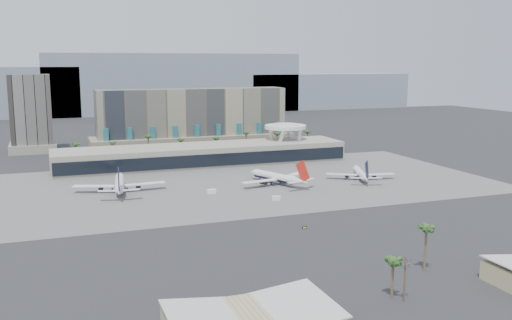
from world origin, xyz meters
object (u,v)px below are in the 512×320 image
object	(u,v)px
airliner_left	(120,184)
utility_pole	(405,275)
service_vehicle_b	(276,198)
airliner_right	(361,173)
taxiway_sign	(304,228)
airliner_centre	(277,177)
service_vehicle_a	(211,191)

from	to	relation	value
airliner_left	utility_pole	bearing A→B (deg)	-63.65
service_vehicle_b	airliner_left	bearing A→B (deg)	169.95
airliner_right	taxiway_sign	bearing A→B (deg)	-112.70
taxiway_sign	utility_pole	bearing A→B (deg)	-105.36
airliner_centre	airliner_right	distance (m)	45.25
airliner_right	taxiway_sign	size ratio (longest dim) A/B	17.64
service_vehicle_a	service_vehicle_b	xyz separation A→B (m)	(23.23, -22.58, -0.04)
service_vehicle_a	taxiway_sign	xyz separation A→B (m)	(16.58, -66.40, -0.54)
airliner_right	airliner_left	bearing A→B (deg)	-166.71
airliner_centre	taxiway_sign	world-z (taller)	airliner_centre
airliner_centre	airliner_left	bearing A→B (deg)	150.62
airliner_left	airliner_centre	world-z (taller)	airliner_left
airliner_centre	service_vehicle_b	xyz separation A→B (m)	(-12.75, -30.69, -2.69)
utility_pole	airliner_right	world-z (taller)	airliner_right
airliner_left	taxiway_sign	xyz separation A→B (m)	(56.06, -84.11, -3.40)
airliner_centre	service_vehicle_b	world-z (taller)	airliner_centre
airliner_centre	airliner_right	size ratio (longest dim) A/B	1.12
airliner_centre	service_vehicle_a	bearing A→B (deg)	170.58
service_vehicle_b	airliner_right	bearing A→B (deg)	47.37
service_vehicle_a	airliner_centre	bearing A→B (deg)	11.14
airliner_left	service_vehicle_b	distance (m)	74.60
service_vehicle_a	taxiway_sign	size ratio (longest dim) A/B	2.03
service_vehicle_b	taxiway_sign	size ratio (longest dim) A/B	1.85
service_vehicle_b	utility_pole	bearing A→B (deg)	-72.49
airliner_centre	service_vehicle_b	distance (m)	33.34
airliner_left	service_vehicle_a	bearing A→B (deg)	-17.04
airliner_right	service_vehicle_b	distance (m)	63.67
service_vehicle_a	taxiway_sign	bearing A→B (deg)	-77.54
taxiway_sign	airliner_left	bearing A→B (deg)	111.19
airliner_right	service_vehicle_b	bearing A→B (deg)	-135.52
taxiway_sign	airliner_centre	bearing A→B (deg)	62.91
airliner_right	service_vehicle_a	world-z (taller)	airliner_right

